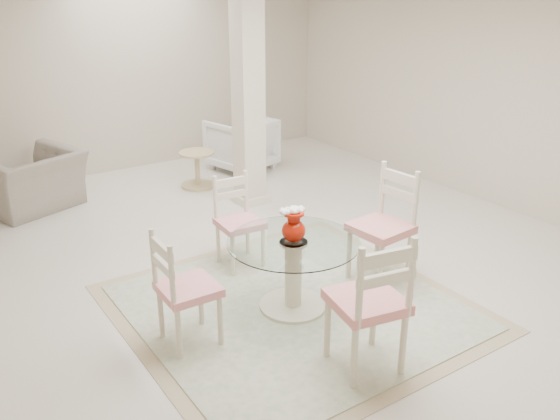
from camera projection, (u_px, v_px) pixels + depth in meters
ground at (274, 247)px, 6.26m from camera, size 7.00×7.00×0.00m
room_shell at (273, 69)px, 5.57m from camera, size 6.02×7.02×2.71m
column at (248, 95)px, 7.02m from camera, size 0.30×0.30×2.70m
area_rug at (293, 307)px, 5.13m from camera, size 2.76×2.76×0.02m
dining_table at (293, 275)px, 5.01m from camera, size 1.11×1.11×0.64m
red_vase at (293, 225)px, 4.84m from camera, size 0.23×0.20×0.30m
dining_chair_east at (387, 217)px, 5.41m from camera, size 0.52×0.52×1.19m
dining_chair_north at (237, 214)px, 5.74m from camera, size 0.43×0.43×1.00m
dining_chair_west at (179, 282)px, 4.43m from camera, size 0.43×0.43×1.05m
dining_chair_south at (373, 295)px, 4.08m from camera, size 0.57×0.57×1.21m
recliner_taupe at (31, 181)px, 7.18m from camera, size 1.34×1.26×0.71m
armchair_white at (242, 144)px, 8.64m from camera, size 0.98×1.00×0.76m
side_table at (197, 171)px, 7.96m from camera, size 0.47×0.47×0.49m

